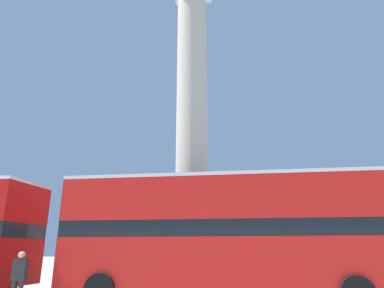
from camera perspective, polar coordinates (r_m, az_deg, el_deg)
The scene contains 5 objects.
ground_plane at distance 18.09m, azimuth 0.00°, elevation -22.75°, with size 200.00×200.00×0.00m, color #ADA89E.
monument_column at distance 18.57m, azimuth 0.00°, elevation -3.48°, with size 5.57×5.57×19.67m.
bus_b at distance 12.61m, azimuth 5.16°, elevation -14.26°, with size 11.24×3.13×4.25m.
street_lamp at distance 16.52m, azimuth 12.01°, elevation -11.61°, with size 0.50×0.50×5.13m.
pedestrian_near_lamp at distance 12.47m, azimuth -26.89°, elevation -19.11°, with size 0.44×0.22×1.66m.
Camera 1 is at (1.92, -17.91, 1.66)m, focal length 32.00 mm.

